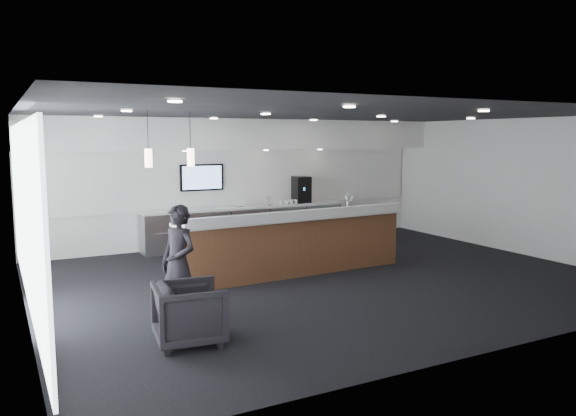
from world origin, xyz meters
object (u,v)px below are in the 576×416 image
coffee_machine (301,190)px  armchair (190,313)px  service_counter (294,244)px  lounge_guest (179,263)px

coffee_machine → armchair: (-4.75, -5.65, -0.89)m
service_counter → coffee_machine: size_ratio=7.03×
coffee_machine → armchair: coffee_machine is taller
coffee_machine → service_counter: bearing=-116.9°
coffee_machine → armchair: size_ratio=0.77×
service_counter → armchair: service_counter is taller
coffee_machine → armchair: 7.44m
service_counter → armchair: 3.89m
armchair → lounge_guest: bearing=-1.9°
armchair → lounge_guest: (0.15, 0.94, 0.44)m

